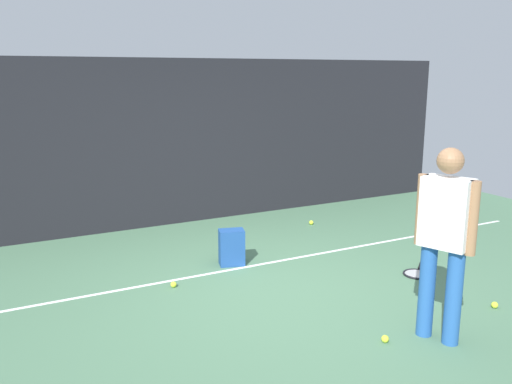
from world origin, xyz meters
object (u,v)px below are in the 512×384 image
Objects in this scene: tennis_ball_by_fence at (495,305)px; tennis_ball_far_left at (174,284)px; tennis_ball_mid_court at (311,223)px; tennis_ball_near_player at (385,339)px; backpack at (231,248)px; tennis_player at (445,234)px; tennis_racket at (417,273)px.

tennis_ball_by_fence is 1.00× the size of tennis_ball_far_left.
tennis_ball_by_fence is at bearing -90.52° from tennis_ball_mid_court.
tennis_ball_near_player is 1.00× the size of tennis_ball_far_left.
backpack is 6.67× the size of tennis_ball_mid_court.
tennis_player is at bearing -52.35° from tennis_ball_far_left.
tennis_ball_near_player is at bearing -178.42° from tennis_ball_by_fence.
backpack is at bearing 23.01° from tennis_ball_far_left.
tennis_player is at bearing 12.56° from tennis_racket.
backpack reaches higher than tennis_racket.
tennis_ball_mid_court is at bearing 27.22° from tennis_ball_far_left.
tennis_ball_far_left is at bearing -58.96° from tennis_racket.
tennis_ball_mid_court is (1.47, 3.41, 0.00)m from tennis_ball_near_player.
tennis_ball_by_fence reaches higher than tennis_racket.
tennis_player is 3.83m from tennis_ball_mid_court.
tennis_ball_near_player is at bearing -58.68° from tennis_ball_far_left.
tennis_ball_far_left is at bearing 16.62° from tennis_player.
tennis_ball_near_player is (-0.45, 0.16, -0.93)m from tennis_player.
tennis_ball_near_player is 2.37m from tennis_ball_far_left.
tennis_ball_far_left reaches higher than tennis_racket.
tennis_racket is 8.87× the size of tennis_ball_mid_court.
tennis_racket is at bearing 90.95° from tennis_ball_by_fence.
tennis_ball_near_player is at bearing -2.04° from tennis_racket.
tennis_racket is 2.81m from tennis_ball_far_left.
tennis_player is 1.84m from tennis_racket.
backpack is at bearing 98.54° from tennis_ball_near_player.
backpack reaches higher than tennis_ball_by_fence.
tennis_ball_by_fence is 3.37m from tennis_ball_mid_court.
backpack is (-0.81, 2.55, -0.76)m from tennis_player.
backpack is 6.67× the size of tennis_ball_near_player.
backpack reaches higher than tennis_ball_near_player.
tennis_ball_by_fence is at bearing 51.41° from tennis_racket.
tennis_racket is 1.05m from tennis_ball_by_fence.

